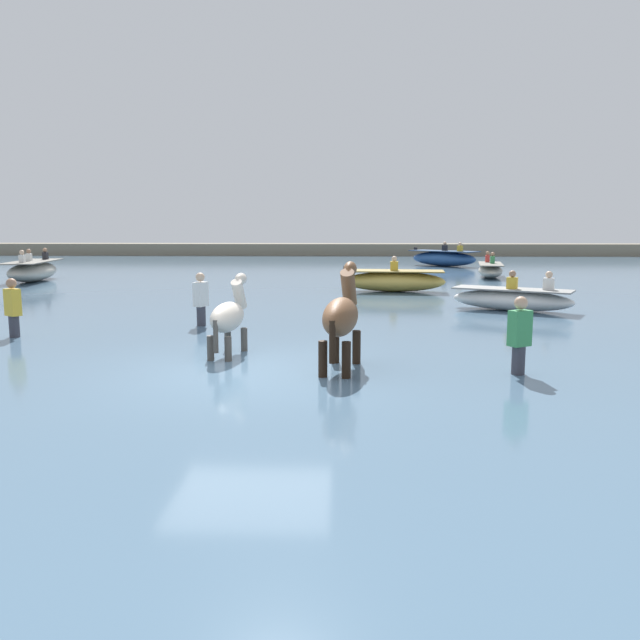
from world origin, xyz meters
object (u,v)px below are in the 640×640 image
Objects in this scene: person_onlooker_left at (14,316)px; horse_trailing_pinto at (229,319)px; boat_near_starboard at (512,299)px; boat_far_inshore at (394,281)px; boat_distant_west at (444,258)px; person_spectator_far at (519,347)px; boat_mid_channel at (490,270)px; horse_lead_bay at (341,319)px; person_onlooker_right at (201,307)px; boat_distant_east at (33,271)px.

horse_trailing_pinto is at bearing -19.26° from person_onlooker_left.
boat_far_inshore is (-2.73, 4.72, 0.06)m from boat_near_starboard.
boat_distant_west is 2.35× the size of person_onlooker_left.
horse_trailing_pinto reaches higher than person_spectator_far.
boat_mid_channel is 2.07× the size of person_spectator_far.
person_onlooker_left is at bearing 160.74° from horse_trailing_pinto.
horse_trailing_pinto is at bearing -116.14° from boat_mid_channel.
person_onlooker_left and person_spectator_far have the same top height.
horse_lead_bay is 25.81m from boat_distant_west.
boat_mid_channel is (1.83, 10.74, 0.01)m from boat_near_starboard.
boat_distant_west is 1.14× the size of boat_mid_channel.
person_onlooker_right reaches higher than boat_near_starboard.
horse_trailing_pinto is at bearing -108.86° from boat_far_inshore.
horse_trailing_pinto is (-1.95, 1.04, -0.16)m from horse_lead_bay.
boat_mid_channel is 16.53m from person_onlooker_right.
boat_far_inshore is 12.36m from person_onlooker_left.
person_onlooker_right is (-4.87, -7.55, 0.06)m from boat_far_inshore.
boat_near_starboard is at bearing -26.16° from boat_distant_east.
boat_distant_west is at bearing 83.77° from person_spectator_far.
boat_distant_west is 22.66m from person_onlooker_right.
horse_lead_bay is 5.31m from person_onlooker_right.
horse_lead_bay reaches higher than boat_distant_west.
boat_distant_east is at bearing 114.30° from person_onlooker_left.
horse_trailing_pinto reaches higher than person_onlooker_left.
horse_trailing_pinto is 4.80m from person_spectator_far.
boat_near_starboard is at bearing -99.65° from boat_mid_channel.
horse_trailing_pinto is 0.54× the size of boat_mid_channel.
boat_distant_west is at bearing 74.50° from boat_far_inshore.
boat_near_starboard is 18.16m from boat_distant_west.
boat_distant_east is (-14.02, 3.51, 0.05)m from boat_far_inshore.
person_onlooker_left is (-3.43, -1.61, 0.00)m from person_onlooker_right.
person_spectator_far is (-2.78, -25.49, 0.01)m from boat_distant_west.
boat_distant_west is at bearing 61.96° from person_onlooker_left.
boat_near_starboard is 1.98× the size of person_spectator_far.
horse_trailing_pinto is 11.39m from boat_far_inshore.
boat_far_inshore reaches higher than person_onlooker_left.
boat_distant_east reaches higher than person_onlooker_left.
boat_distant_east is at bearing 153.84° from boat_near_starboard.
horse_trailing_pinto is at bearing -54.10° from boat_distant_east.
horse_lead_bay is 0.59× the size of boat_far_inshore.
person_onlooker_right is 7.37m from person_spectator_far.
boat_near_starboard is at bearing 21.92° from person_onlooker_left.
horse_lead_bay is at bearing 174.36° from person_spectator_far.
boat_near_starboard is 18.67m from boat_distant_east.
boat_distant_west is 2.35× the size of person_onlooker_right.
horse_trailing_pinto is 1.11× the size of person_onlooker_left.
boat_far_inshore reaches higher than person_onlooker_right.
boat_far_inshore is at bearing 47.82° from person_onlooker_left.
boat_far_inshore reaches higher than person_spectator_far.
boat_mid_channel is at bearing 7.69° from boat_distant_east.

